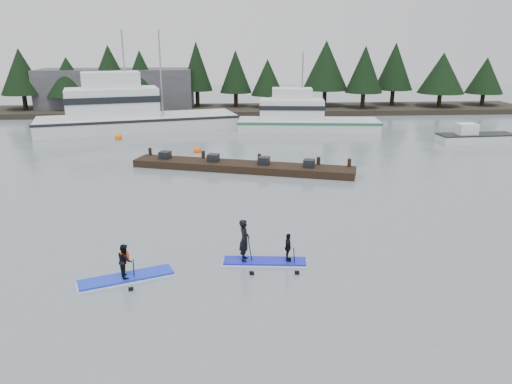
{
  "coord_description": "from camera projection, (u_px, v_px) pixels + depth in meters",
  "views": [
    {
      "loc": [
        -1.7,
        -17.73,
        8.43
      ],
      "look_at": [
        0.0,
        6.0,
        1.1
      ],
      "focal_mm": 35.0,
      "sensor_mm": 36.0,
      "label": 1
    }
  ],
  "objects": [
    {
      "name": "waterfront_building",
      "position": [
        117.0,
        90.0,
        59.75
      ],
      "size": [
        18.0,
        6.0,
        5.0
      ],
      "primitive_type": "cube",
      "color": "#4C4C51",
      "rests_on": "ground"
    },
    {
      "name": "paddleboard_solo",
      "position": [
        126.0,
        269.0,
        18.12
      ],
      "size": [
        3.47,
        1.95,
        1.84
      ],
      "rotation": [
        0.0,
        0.0,
        0.36
      ],
      "color": "#1731D8",
      "rests_on": "ground"
    },
    {
      "name": "fishing_boat_large",
      "position": [
        132.0,
        122.0,
        47.8
      ],
      "size": [
        19.22,
        9.35,
        10.36
      ],
      "rotation": [
        0.0,
        0.0,
        0.24
      ],
      "color": "silver",
      "rests_on": "ground"
    },
    {
      "name": "buoy_b",
      "position": [
        197.0,
        152.0,
        38.63
      ],
      "size": [
        0.6,
        0.6,
        0.6
      ],
      "primitive_type": "sphere",
      "color": "orange",
      "rests_on": "ground"
    },
    {
      "name": "skiff",
      "position": [
        476.0,
        138.0,
        42.08
      ],
      "size": [
        6.56,
        2.33,
        0.75
      ],
      "primitive_type": "cube",
      "rotation": [
        0.0,
        0.0,
        0.06
      ],
      "color": "silver",
      "rests_on": "ground"
    },
    {
      "name": "paddleboard_duo",
      "position": [
        261.0,
        248.0,
        19.42
      ],
      "size": [
        3.3,
        1.32,
        2.31
      ],
      "rotation": [
        0.0,
        0.0,
        -0.11
      ],
      "color": "#151CC7",
      "rests_on": "ground"
    },
    {
      "name": "fishing_boat_medium",
      "position": [
        304.0,
        124.0,
        47.78
      ],
      "size": [
        13.63,
        5.26,
        8.08
      ],
      "rotation": [
        0.0,
        0.0,
        -0.11
      ],
      "color": "silver",
      "rests_on": "ground"
    },
    {
      "name": "floating_dock",
      "position": [
        242.0,
        167.0,
        33.27
      ],
      "size": [
        14.81,
        6.48,
        0.5
      ],
      "primitive_type": "cube",
      "rotation": [
        0.0,
        0.0,
        -0.31
      ],
      "color": "black",
      "rests_on": "ground"
    },
    {
      "name": "far_shore",
      "position": [
        235.0,
        110.0,
        59.45
      ],
      "size": [
        70.0,
        8.0,
        0.6
      ],
      "primitive_type": "cube",
      "color": "#2D281E",
      "rests_on": "ground"
    },
    {
      "name": "treeline",
      "position": [
        235.0,
        112.0,
        59.54
      ],
      "size": [
        60.0,
        4.0,
        8.0
      ],
      "primitive_type": null,
      "color": "black",
      "rests_on": "ground"
    },
    {
      "name": "ground",
      "position": [
        267.0,
        264.0,
        19.5
      ],
      "size": [
        160.0,
        160.0,
        0.0
      ],
      "primitive_type": "plane",
      "color": "slate",
      "rests_on": "ground"
    },
    {
      "name": "buoy_a",
      "position": [
        119.0,
        139.0,
        43.69
      ],
      "size": [
        0.64,
        0.64,
        0.64
      ],
      "primitive_type": "sphere",
      "color": "orange",
      "rests_on": "ground"
    }
  ]
}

